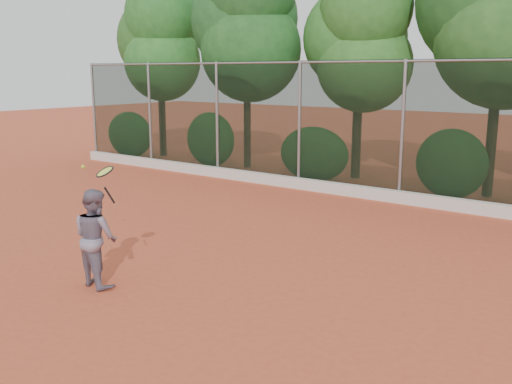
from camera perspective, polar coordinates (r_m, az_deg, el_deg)
The scene contains 7 objects.
ground at distance 9.03m, azimuth -3.86°, elevation -8.85°, with size 80.00×80.00×0.00m, color #C54E2E.
concrete_curb at distance 14.63m, azimuth 13.82°, elevation -0.45°, with size 24.00×0.20×0.30m, color silver.
tennis_player at distance 8.95m, azimuth -15.74°, elevation -4.41°, with size 0.73×0.57×1.50m, color slate.
chainlink_fence at distance 14.53m, azimuth 14.44°, elevation 6.27°, with size 24.09×0.09×3.50m.
foliage_backdrop at distance 16.56m, azimuth 15.85°, elevation 15.67°, with size 23.70×3.63×7.55m.
tennis_racket at distance 8.34m, azimuth -14.84°, elevation 1.70°, with size 0.34×0.32×0.56m.
tennis_ball_in_flight at distance 9.90m, azimuth -16.91°, elevation 2.42°, with size 0.07×0.07×0.07m.
Camera 1 is at (5.53, -6.37, 3.20)m, focal length 40.00 mm.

